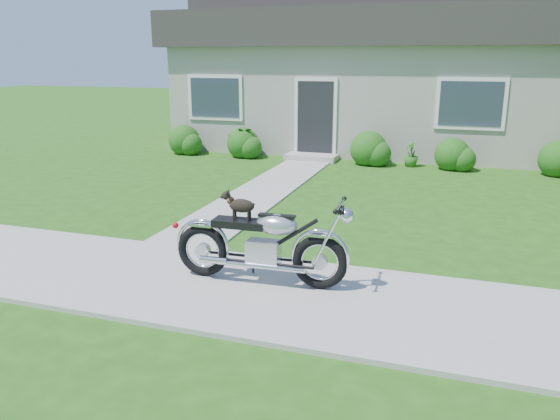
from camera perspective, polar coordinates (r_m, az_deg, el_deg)
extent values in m
plane|color=#235114|center=(6.69, -3.75, -8.32)|extent=(80.00, 80.00, 0.00)
cube|color=#9E9B93|center=(6.68, -3.76, -8.16)|extent=(24.00, 2.20, 0.04)
cube|color=#9E9B93|center=(11.64, -1.39, 2.23)|extent=(1.20, 8.00, 0.03)
cube|color=#B1ABA0|center=(17.85, 11.03, 11.47)|extent=(12.00, 6.00, 3.00)
cube|color=#2D2B28|center=(17.82, 11.38, 17.89)|extent=(12.60, 6.60, 1.00)
cube|color=#2D2B28|center=(17.87, 11.51, 20.13)|extent=(12.60, 2.00, 0.60)
cube|color=black|center=(15.21, 3.70, 9.33)|extent=(1.00, 0.06, 2.10)
cube|color=#9E9B93|center=(15.01, 3.30, 5.52)|extent=(1.40, 0.70, 0.16)
cube|color=#2D3847|center=(16.18, -6.81, 11.59)|extent=(1.70, 0.05, 1.30)
cube|color=#2D3847|center=(14.66, 19.29, 10.44)|extent=(1.70, 0.05, 1.30)
sphere|color=#225617|center=(14.52, 27.09, 4.71)|extent=(0.91, 0.91, 0.91)
sphere|color=#225617|center=(14.51, 9.23, 6.29)|extent=(0.95, 0.95, 0.95)
sphere|color=#225617|center=(16.25, -9.98, 7.17)|extent=(0.90, 0.90, 0.90)
sphere|color=#225617|center=(15.47, -3.90, 6.94)|extent=(0.90, 0.90, 0.90)
sphere|color=#225617|center=(14.35, 17.55, 5.51)|extent=(0.86, 0.86, 0.86)
imported|color=#256019|center=(15.52, -3.97, 7.11)|extent=(0.86, 0.78, 0.84)
imported|color=#2C6D1E|center=(14.45, 13.54, 5.71)|extent=(0.47, 0.47, 0.66)
torus|color=black|center=(6.51, 4.19, -5.45)|extent=(0.67, 0.14, 0.67)
torus|color=black|center=(6.94, -8.07, -4.20)|extent=(0.67, 0.14, 0.67)
cube|color=#B7B7BB|center=(6.65, -1.74, -4.47)|extent=(0.41, 0.26, 0.30)
ellipsoid|color=#B7B7BB|center=(6.49, -0.33, -1.55)|extent=(0.52, 0.31, 0.26)
cube|color=black|center=(6.63, -4.24, -1.38)|extent=(0.66, 0.29, 0.09)
cube|color=silver|center=(6.39, 4.25, -2.61)|extent=(0.31, 0.15, 0.03)
cube|color=silver|center=(6.83, -8.17, -1.52)|extent=(0.31, 0.15, 0.03)
cylinder|color=silver|center=(6.25, 6.29, 0.54)|extent=(0.06, 0.60, 0.03)
sphere|color=silver|center=(6.27, 6.98, -0.57)|extent=(0.18, 0.18, 0.17)
cylinder|color=silver|center=(6.58, -2.07, -5.91)|extent=(1.10, 0.11, 0.06)
ellipsoid|color=black|center=(6.56, -4.03, 0.45)|extent=(0.32, 0.16, 0.17)
sphere|color=black|center=(6.60, -5.64, 1.50)|extent=(0.11, 0.11, 0.10)
cylinder|color=black|center=(6.66, -4.66, -0.34)|extent=(0.03, 0.03, 0.13)
cylinder|color=black|center=(6.59, -4.88, -0.51)|extent=(0.03, 0.03, 0.13)
cylinder|color=black|center=(6.60, -3.14, -0.46)|extent=(0.03, 0.03, 0.13)
cylinder|color=black|center=(6.53, -3.35, -0.64)|extent=(0.03, 0.03, 0.13)
torus|color=#B66830|center=(6.60, -5.26, 1.09)|extent=(0.05, 0.09, 0.08)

